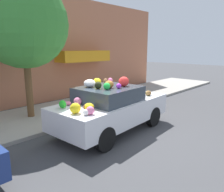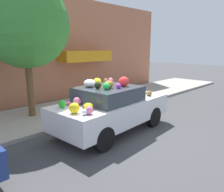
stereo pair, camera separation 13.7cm
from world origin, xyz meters
name	(u,v)px [view 1 (the left image)]	position (x,y,z in m)	size (l,w,h in m)	color
ground_plane	(110,129)	(0.00, 0.00, 0.00)	(60.00, 60.00, 0.00)	#424244
sidewalk_curb	(62,111)	(0.00, 2.70, 0.06)	(24.00, 3.20, 0.12)	#9E998E
building_facade	(34,49)	(0.13, 4.92, 2.53)	(18.00, 1.20, 5.10)	#B26B4C
street_tree	(24,24)	(-1.25, 2.85, 3.39)	(3.04, 3.04, 4.80)	brown
fire_hydrant	(128,95)	(2.92, 1.60, 0.46)	(0.20, 0.20, 0.70)	#B2B2B7
art_car	(111,107)	(-0.04, -0.11, 0.78)	(4.02, 1.96, 1.74)	silver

